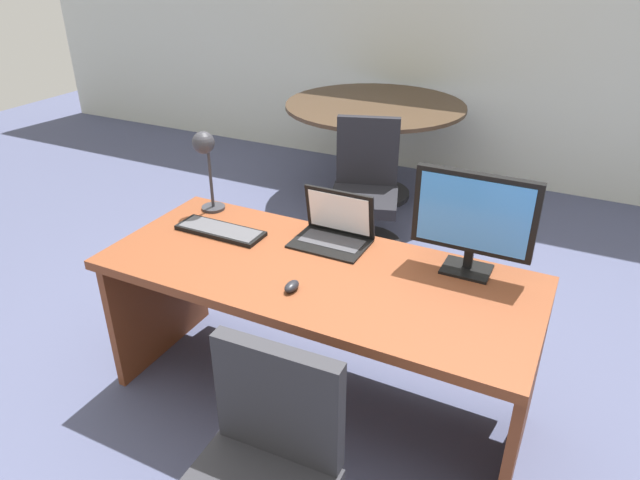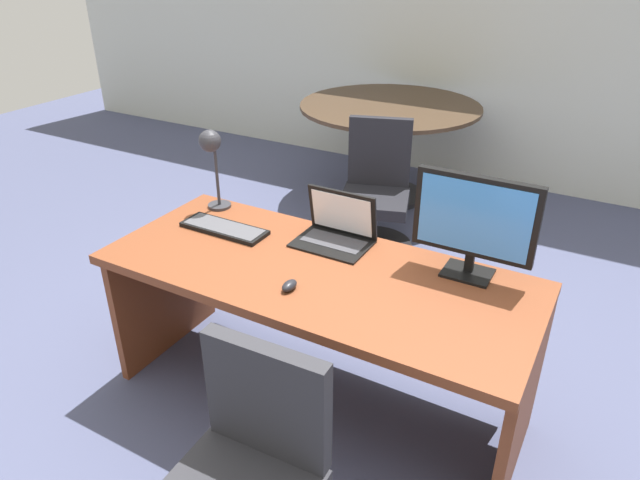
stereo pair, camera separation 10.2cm
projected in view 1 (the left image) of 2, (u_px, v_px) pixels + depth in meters
The scene contains 10 objects.
ground at pixel (415, 262), 3.97m from camera, with size 12.00×12.00×0.00m, color #474C6B.
back_wall at pixel (497, 17), 4.73m from camera, with size 10.00×0.10×2.80m, color silver.
desk at pixel (321, 301), 2.57m from camera, with size 1.87×0.79×0.74m.
monitor at pixel (474, 217), 2.31m from camera, with size 0.50×0.16×0.44m.
laptop at pixel (335, 226), 2.65m from camera, with size 0.34×0.25×0.24m.
keyboard at pixel (220, 230), 2.74m from camera, with size 0.43×0.15×0.02m.
mouse at pixel (292, 286), 2.29m from camera, with size 0.05×0.08×0.04m.
desk_lamp at pixel (205, 154), 2.82m from camera, with size 0.12×0.14×0.42m.
meeting_table at pixel (374, 127), 4.71m from camera, with size 1.45×1.45×0.80m.
meeting_chair_near at pixel (364, 199), 4.06m from camera, with size 0.58×0.59×0.90m.
Camera 1 is at (0.96, -1.87, 1.99)m, focal length 32.29 mm.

